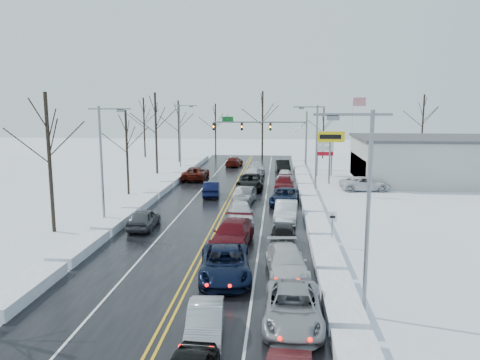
# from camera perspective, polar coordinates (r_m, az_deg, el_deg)

# --- Properties ---
(ground) EXTENTS (160.00, 160.00, 0.00)m
(ground) POSITION_cam_1_polar(r_m,az_deg,el_deg) (39.06, -2.29, -4.28)
(ground) COLOR white
(ground) RESTS_ON ground
(road_surface) EXTENTS (14.00, 84.00, 0.01)m
(road_surface) POSITION_cam_1_polar(r_m,az_deg,el_deg) (40.99, -1.95, -3.61)
(road_surface) COLOR black
(road_surface) RESTS_ON ground
(snow_bank_left) EXTENTS (1.62, 72.00, 0.64)m
(snow_bank_left) POSITION_cam_1_polar(r_m,az_deg,el_deg) (42.54, -12.19, -3.34)
(snow_bank_left) COLOR white
(snow_bank_left) RESTS_ON ground
(snow_bank_right) EXTENTS (1.62, 72.00, 0.64)m
(snow_bank_right) POSITION_cam_1_polar(r_m,az_deg,el_deg) (40.83, 8.73, -3.77)
(snow_bank_right) COLOR white
(snow_bank_right) RESTS_ON ground
(traffic_signal_mast) EXTENTS (13.28, 0.39, 8.00)m
(traffic_signal_mast) POSITION_cam_1_polar(r_m,az_deg,el_deg) (65.76, 3.68, 6.16)
(traffic_signal_mast) COLOR slate
(traffic_signal_mast) RESTS_ON ground
(tires_plus_sign) EXTENTS (3.20, 0.34, 6.00)m
(tires_plus_sign) POSITION_cam_1_polar(r_m,az_deg,el_deg) (54.13, 10.93, 4.77)
(tires_plus_sign) COLOR slate
(tires_plus_sign) RESTS_ON ground
(used_vehicles_sign) EXTENTS (2.20, 0.22, 4.65)m
(used_vehicles_sign) POSITION_cam_1_polar(r_m,az_deg,el_deg) (60.23, 10.28, 3.66)
(used_vehicles_sign) COLOR slate
(used_vehicles_sign) RESTS_ON ground
(speed_limit_sign) EXTENTS (0.55, 0.09, 2.35)m
(speed_limit_sign) POSITION_cam_1_polar(r_m,az_deg,el_deg) (30.83, 11.18, -5.09)
(speed_limit_sign) COLOR slate
(speed_limit_sign) RESTS_ON ground
(flagpole) EXTENTS (1.87, 1.20, 10.00)m
(flagpole) POSITION_cam_1_polar(r_m,az_deg,el_deg) (68.54, 13.63, 6.43)
(flagpole) COLOR silver
(flagpole) RESTS_ON ground
(dealership_building) EXTENTS (20.40, 12.40, 5.30)m
(dealership_building) POSITION_cam_1_polar(r_m,az_deg,el_deg) (59.27, 23.72, 2.27)
(dealership_building) COLOR #B0AFAB
(dealership_building) RESTS_ON ground
(streetlight_se) EXTENTS (3.20, 0.25, 9.00)m
(streetlight_se) POSITION_cam_1_polar(r_m,az_deg,el_deg) (20.37, 14.87, -2.14)
(streetlight_se) COLOR slate
(streetlight_se) RESTS_ON ground
(streetlight_ne) EXTENTS (3.20, 0.25, 9.00)m
(streetlight_ne) POSITION_cam_1_polar(r_m,az_deg,el_deg) (47.95, 9.08, 4.62)
(streetlight_ne) COLOR slate
(streetlight_ne) RESTS_ON ground
(streetlight_sw) EXTENTS (3.20, 0.25, 9.00)m
(streetlight_sw) POSITION_cam_1_polar(r_m,az_deg,el_deg) (36.29, -16.27, 2.81)
(streetlight_sw) COLOR slate
(streetlight_sw) RESTS_ON ground
(streetlight_nw) EXTENTS (3.20, 0.25, 9.00)m
(streetlight_nw) POSITION_cam_1_polar(r_m,az_deg,el_deg) (63.12, -7.17, 5.82)
(streetlight_nw) COLOR slate
(streetlight_nw) RESTS_ON ground
(tree_left_b) EXTENTS (4.00, 4.00, 10.00)m
(tree_left_b) POSITION_cam_1_polar(r_m,az_deg,el_deg) (35.62, -22.39, 5.06)
(tree_left_b) COLOR #2D231C
(tree_left_b) RESTS_ON ground
(tree_left_c) EXTENTS (3.40, 3.40, 8.50)m
(tree_left_c) POSITION_cam_1_polar(r_m,az_deg,el_deg) (48.22, -13.68, 5.24)
(tree_left_c) COLOR #2D231C
(tree_left_c) RESTS_ON ground
(tree_left_d) EXTENTS (4.20, 4.20, 10.50)m
(tree_left_d) POSITION_cam_1_polar(r_m,az_deg,el_deg) (61.76, -10.25, 7.54)
(tree_left_d) COLOR #2D231C
(tree_left_d) RESTS_ON ground
(tree_left_e) EXTENTS (3.80, 3.80, 9.50)m
(tree_left_e) POSITION_cam_1_polar(r_m,az_deg,el_deg) (73.35, -7.51, 7.36)
(tree_left_e) COLOR #2D231C
(tree_left_e) RESTS_ON ground
(tree_far_a) EXTENTS (4.00, 4.00, 10.00)m
(tree_far_a) POSITION_cam_1_polar(r_m,az_deg,el_deg) (80.92, -11.64, 7.69)
(tree_far_a) COLOR #2D231C
(tree_far_a) RESTS_ON ground
(tree_far_b) EXTENTS (3.60, 3.60, 9.00)m
(tree_far_b) POSITION_cam_1_polar(r_m,az_deg,el_deg) (79.43, -3.01, 7.33)
(tree_far_b) COLOR #2D231C
(tree_far_b) RESTS_ON ground
(tree_far_c) EXTENTS (4.40, 4.40, 11.00)m
(tree_far_c) POSITION_cam_1_polar(r_m,az_deg,el_deg) (76.71, 2.77, 8.30)
(tree_far_c) COLOR #2D231C
(tree_far_c) RESTS_ON ground
(tree_far_d) EXTENTS (3.40, 3.40, 8.50)m
(tree_far_d) POSITION_cam_1_polar(r_m,az_deg,el_deg) (78.56, 10.16, 6.92)
(tree_far_d) COLOR #2D231C
(tree_far_d) RESTS_ON ground
(tree_far_e) EXTENTS (4.20, 4.20, 10.50)m
(tree_far_e) POSITION_cam_1_polar(r_m,az_deg,el_deg) (82.05, 21.44, 7.50)
(tree_far_e) COLOR #2D231C
(tree_far_e) RESTS_ON ground
(queued_car_1) EXTENTS (1.76, 4.13, 1.32)m
(queued_car_1) POSITION_cam_1_polar(r_m,az_deg,el_deg) (19.75, -4.25, -18.65)
(queued_car_1) COLOR #93969A
(queued_car_1) RESTS_ON ground
(queued_car_2) EXTENTS (3.29, 6.02, 1.60)m
(queued_car_2) POSITION_cam_1_polar(r_m,az_deg,el_deg) (25.56, -1.81, -11.85)
(queued_car_2) COLOR black
(queued_car_2) RESTS_ON ground
(queued_car_3) EXTENTS (2.80, 5.86, 1.65)m
(queued_car_3) POSITION_cam_1_polar(r_m,az_deg,el_deg) (30.83, -0.92, -8.06)
(queued_car_3) COLOR #520A12
(queued_car_3) RESTS_ON ground
(queued_car_4) EXTENTS (2.49, 4.91, 1.60)m
(queued_car_4) POSITION_cam_1_polar(r_m,az_deg,el_deg) (36.78, 0.04, -5.14)
(queued_car_4) COLOR silver
(queued_car_4) RESTS_ON ground
(queued_car_5) EXTENTS (2.05, 4.67, 1.49)m
(queued_car_5) POSITION_cam_1_polar(r_m,az_deg,el_deg) (43.42, 0.53, -2.86)
(queued_car_5) COLOR #434648
(queued_car_5) RESTS_ON ground
(queued_car_6) EXTENTS (2.76, 5.92, 1.64)m
(queued_car_6) POSITION_cam_1_polar(r_m,az_deg,el_deg) (50.35, 1.24, -1.14)
(queued_car_6) COLOR black
(queued_car_6) RESTS_ON ground
(queued_car_7) EXTENTS (2.47, 4.86, 1.35)m
(queued_car_7) POSITION_cam_1_polar(r_m,az_deg,el_deg) (56.57, 1.51, 0.05)
(queued_car_7) COLOR silver
(queued_car_7) RESTS_ON ground
(queued_car_8) EXTENTS (2.47, 5.01, 1.64)m
(queued_car_8) POSITION_cam_1_polar(r_m,az_deg,el_deg) (61.54, 2.04, 0.82)
(queued_car_8) COLOR #BDBDC0
(queued_car_8) RESTS_ON ground
(queued_car_10) EXTENTS (2.51, 5.35, 1.48)m
(queued_car_10) POSITION_cam_1_polar(r_m,az_deg,el_deg) (20.86, 6.42, -17.07)
(queued_car_10) COLOR gray
(queued_car_10) RESTS_ON ground
(queued_car_11) EXTENTS (2.58, 5.32, 1.49)m
(queued_car_11) POSITION_cam_1_polar(r_m,az_deg,el_deg) (26.07, 5.65, -11.46)
(queued_car_11) COLOR silver
(queued_car_11) RESTS_ON ground
(queued_car_12) EXTENTS (1.70, 4.04, 1.36)m
(queued_car_12) POSITION_cam_1_polar(r_m,az_deg,el_deg) (31.02, 5.26, -7.99)
(queued_car_12) COLOR black
(queued_car_12) RESTS_ON ground
(queued_car_13) EXTENTS (1.97, 4.92, 1.59)m
(queued_car_13) POSITION_cam_1_polar(r_m,az_deg,el_deg) (37.15, 5.61, -5.04)
(queued_car_13) COLOR #B0B3B8
(queued_car_13) RESTS_ON ground
(queued_car_14) EXTENTS (2.97, 5.49, 1.46)m
(queued_car_14) POSITION_cam_1_polar(r_m,az_deg,el_deg) (43.22, 5.46, -2.96)
(queued_car_14) COLOR black
(queued_car_14) RESTS_ON ground
(queued_car_15) EXTENTS (2.15, 5.02, 1.44)m
(queued_car_15) POSITION_cam_1_polar(r_m,az_deg,el_deg) (50.05, 5.41, -1.24)
(queued_car_15) COLOR #530B0F
(queued_car_15) RESTS_ON ground
(queued_car_16) EXTENTS (1.96, 4.09, 1.35)m
(queued_car_16) POSITION_cam_1_polar(r_m,az_deg,el_deg) (55.94, 5.40, -0.10)
(queued_car_16) COLOR white
(queued_car_16) RESTS_ON ground
(queued_car_17) EXTENTS (2.11, 5.16, 1.66)m
(queued_car_17) POSITION_cam_1_polar(r_m,az_deg,el_deg) (62.48, 5.20, 0.92)
(queued_car_17) COLOR black
(queued_car_17) RESTS_ON ground
(oncoming_car_0) EXTENTS (2.01, 4.63, 1.48)m
(oncoming_car_0) POSITION_cam_1_polar(r_m,az_deg,el_deg) (46.80, -3.49, -1.97)
(oncoming_car_0) COLOR black
(oncoming_car_0) RESTS_ON ground
(oncoming_car_1) EXTENTS (2.73, 5.77, 1.59)m
(oncoming_car_1) POSITION_cam_1_polar(r_m,az_deg,el_deg) (56.77, -5.39, 0.04)
(oncoming_car_1) COLOR #4B110A
(oncoming_car_1) RESTS_ON ground
(oncoming_car_2) EXTENTS (2.44, 4.93, 1.38)m
(oncoming_car_2) POSITION_cam_1_polar(r_m,az_deg,el_deg) (68.33, -0.72, 1.69)
(oncoming_car_2) COLOR #50100A
(oncoming_car_2) RESTS_ON ground
(oncoming_car_3) EXTENTS (1.77, 4.34, 1.47)m
(oncoming_car_3) POSITION_cam_1_polar(r_m,az_deg,el_deg) (35.73, -11.60, -5.78)
(oncoming_car_3) COLOR #404245
(oncoming_car_3) RESTS_ON ground
(parked_car_0) EXTENTS (5.49, 2.93, 1.47)m
(parked_car_0) POSITION_cam_1_polar(r_m,az_deg,el_deg) (51.43, 14.97, -1.23)
(parked_car_0) COLOR silver
(parked_car_0) RESTS_ON ground
(parked_car_1) EXTENTS (2.81, 5.57, 1.55)m
(parked_car_1) POSITION_cam_1_polar(r_m,az_deg,el_deg) (54.99, 17.45, -0.67)
(parked_car_1) COLOR #434648
(parked_car_1) RESTS_ON ground
(parked_car_2) EXTENTS (2.11, 4.65, 1.55)m
(parked_car_2) POSITION_cam_1_polar(r_m,az_deg,el_deg) (60.98, 14.46, 0.44)
(parked_car_2) COLOR black
(parked_car_2) RESTS_ON ground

